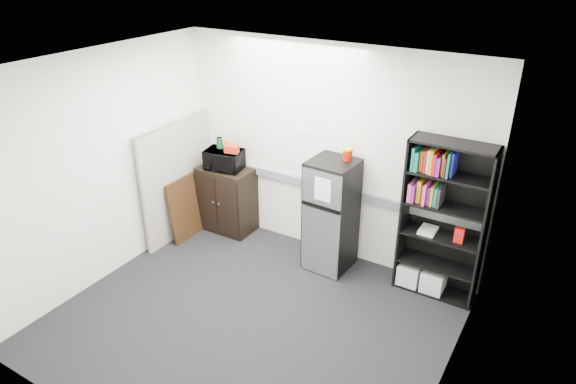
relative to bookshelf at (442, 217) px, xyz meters
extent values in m
plane|color=black|center=(-1.51, -1.57, -0.97)|extent=(4.00, 4.00, 0.00)
cube|color=white|center=(-1.51, 0.18, 0.38)|extent=(4.00, 0.02, 2.70)
cube|color=white|center=(0.49, -1.57, 0.38)|extent=(0.02, 3.50, 2.70)
cube|color=white|center=(-3.51, -1.57, 0.38)|extent=(0.02, 3.50, 2.70)
cube|color=white|center=(-1.51, -1.57, 1.73)|extent=(4.00, 3.50, 0.02)
cube|color=slate|center=(-1.51, 0.15, -0.07)|extent=(3.92, 0.05, 0.10)
cube|color=white|center=(-1.86, 0.18, 0.58)|extent=(0.14, 0.00, 0.10)
cube|color=black|center=(-0.41, -0.01, -0.05)|extent=(0.02, 0.34, 1.85)
cube|color=black|center=(0.46, -0.01, -0.05)|extent=(0.02, 0.34, 1.85)
cube|color=black|center=(0.02, 0.16, -0.05)|extent=(0.90, 0.02, 1.85)
cube|color=black|center=(0.02, -0.01, 0.87)|extent=(0.90, 0.34, 0.02)
cube|color=black|center=(0.02, -0.01, -0.95)|extent=(0.85, 0.32, 0.03)
cube|color=black|center=(0.02, -0.01, -0.60)|extent=(0.85, 0.32, 0.03)
cube|color=black|center=(0.02, -0.01, -0.23)|extent=(0.85, 0.32, 0.02)
cube|color=black|center=(0.02, -0.01, 0.14)|extent=(0.85, 0.32, 0.02)
cube|color=black|center=(0.02, -0.01, 0.51)|extent=(0.85, 0.32, 0.02)
cube|color=silver|center=(-0.26, -0.02, -0.81)|extent=(0.25, 0.30, 0.25)
cube|color=silver|center=(0.02, -0.02, -0.81)|extent=(0.25, 0.30, 0.25)
cube|color=gray|center=(-3.41, -0.49, -0.17)|extent=(0.05, 1.30, 1.60)
cube|color=#B2B2B7|center=(-3.41, -0.49, 0.64)|extent=(0.06, 1.30, 0.02)
cube|color=black|center=(-2.92, -0.06, -0.51)|extent=(0.74, 0.46, 0.93)
cube|color=black|center=(-3.10, -0.30, -0.51)|extent=(0.34, 0.01, 0.82)
cube|color=black|center=(-2.75, -0.30, -0.51)|extent=(0.34, 0.01, 0.82)
cylinder|color=#B2B2B7|center=(-2.97, -0.31, -0.46)|extent=(0.02, 0.02, 0.02)
cylinder|color=#B2B2B7|center=(-2.87, -0.31, -0.46)|extent=(0.02, 0.02, 0.02)
imported|color=black|center=(-2.92, -0.08, 0.09)|extent=(0.54, 0.42, 0.27)
cube|color=#195A2E|center=(-3.01, -0.05, 0.30)|extent=(0.08, 0.06, 0.15)
cube|color=#0D3C1C|center=(-3.01, -0.05, 0.30)|extent=(0.08, 0.07, 0.15)
cube|color=orange|center=(-2.87, -0.05, 0.30)|extent=(0.08, 0.07, 0.14)
cube|color=red|center=(-2.77, -0.10, 0.28)|extent=(0.20, 0.14, 0.10)
cube|color=black|center=(-1.28, -0.14, -0.28)|extent=(0.56, 0.56, 1.39)
cube|color=#BBBCC1|center=(-1.28, -0.41, 0.20)|extent=(0.51, 0.05, 0.42)
cube|color=#BBBCC1|center=(-1.28, -0.41, -0.51)|extent=(0.51, 0.05, 0.89)
cube|color=black|center=(-1.28, -0.43, -0.04)|extent=(0.51, 0.03, 0.03)
cube|color=white|center=(-1.26, -0.43, 0.20)|extent=(0.21, 0.01, 0.28)
cube|color=black|center=(-1.28, -0.14, 0.43)|extent=(0.56, 0.56, 0.02)
cylinder|color=#9B1807|center=(-1.16, -0.02, 0.51)|extent=(0.11, 0.11, 0.14)
cylinder|color=gold|center=(-1.16, -0.02, 0.59)|extent=(0.12, 0.12, 0.02)
cube|color=black|center=(-3.28, -0.48, -0.54)|extent=(0.14, 0.67, 0.86)
cube|color=beige|center=(-3.26, -0.48, -0.54)|extent=(0.09, 0.57, 0.73)
camera|label=1|loc=(1.10, -5.09, 2.71)|focal=32.00mm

